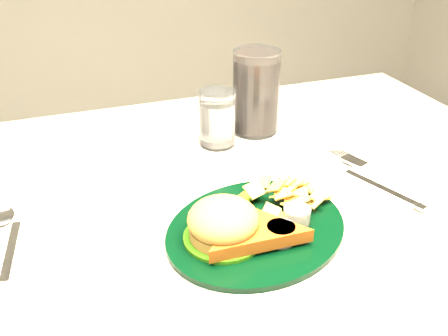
% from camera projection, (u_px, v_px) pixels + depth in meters
% --- Properties ---
extents(dinner_plate, '(0.33, 0.31, 0.06)m').
position_uv_depth(dinner_plate, '(257.00, 214.00, 0.67)').
color(dinner_plate, black).
rests_on(dinner_plate, table).
extents(water_glass, '(0.07, 0.07, 0.10)m').
position_uv_depth(water_glass, '(217.00, 118.00, 0.89)').
color(water_glass, white).
rests_on(water_glass, table).
extents(cola_glass, '(0.11, 0.11, 0.16)m').
position_uv_depth(cola_glass, '(256.00, 92.00, 0.93)').
color(cola_glass, black).
rests_on(cola_glass, table).
extents(fork_napkin, '(0.20, 0.22, 0.01)m').
position_uv_depth(fork_napkin, '(379.00, 186.00, 0.78)').
color(fork_napkin, white).
rests_on(fork_napkin, table).
extents(spoon, '(0.06, 0.17, 0.01)m').
position_uv_depth(spoon, '(11.00, 249.00, 0.65)').
color(spoon, silver).
rests_on(spoon, table).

